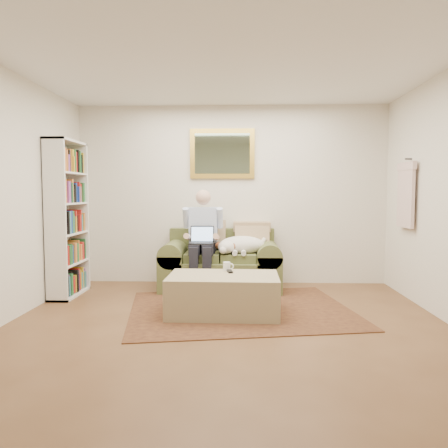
# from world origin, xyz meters

# --- Properties ---
(room_shell) EXTENTS (4.51, 5.00, 2.61)m
(room_shell) POSITION_xyz_m (0.00, 0.35, 1.30)
(room_shell) COLOR brown
(room_shell) RESTS_ON ground
(rug) EXTENTS (2.77, 2.37, 0.01)m
(rug) POSITION_xyz_m (0.14, 0.97, 0.01)
(rug) COLOR #351D15
(rug) RESTS_ON room_shell
(sofa) EXTENTS (1.63, 0.83, 0.98)m
(sofa) POSITION_xyz_m (-0.14, 2.05, 0.28)
(sofa) COLOR brown
(sofa) RESTS_ON room_shell
(seated_man) EXTENTS (0.54, 0.77, 1.37)m
(seated_man) POSITION_xyz_m (-0.38, 1.90, 0.69)
(seated_man) COLOR #8CA0D8
(seated_man) RESTS_ON sofa
(laptop) EXTENTS (0.32, 0.25, 0.23)m
(laptop) POSITION_xyz_m (-0.38, 1.84, 0.72)
(laptop) COLOR black
(laptop) RESTS_ON seated_man
(sleeping_dog) EXTENTS (0.67, 0.42, 0.25)m
(sleeping_dog) POSITION_xyz_m (0.16, 1.97, 0.62)
(sleeping_dog) COLOR white
(sleeping_dog) RESTS_ON sofa
(ottoman) EXTENTS (1.21, 0.78, 0.43)m
(ottoman) POSITION_xyz_m (-0.05, 0.79, 0.22)
(ottoman) COLOR tan
(ottoman) RESTS_ON room_shell
(coffee_mug) EXTENTS (0.08, 0.08, 0.10)m
(coffee_mug) POSITION_xyz_m (-0.02, 1.06, 0.48)
(coffee_mug) COLOR white
(coffee_mug) RESTS_ON ottoman
(tv_remote) EXTENTS (0.08, 0.16, 0.02)m
(tv_remote) POSITION_xyz_m (0.02, 0.95, 0.44)
(tv_remote) COLOR black
(tv_remote) RESTS_ON ottoman
(bookshelf) EXTENTS (0.28, 0.80, 2.00)m
(bookshelf) POSITION_xyz_m (-2.10, 1.60, 1.00)
(bookshelf) COLOR white
(bookshelf) RESTS_ON room_shell
(wall_mirror) EXTENTS (0.94, 0.04, 0.72)m
(wall_mirror) POSITION_xyz_m (-0.14, 2.47, 1.90)
(wall_mirror) COLOR gold
(wall_mirror) RESTS_ON room_shell
(hanging_shirt) EXTENTS (0.06, 0.52, 0.90)m
(hanging_shirt) POSITION_xyz_m (2.19, 1.60, 1.35)
(hanging_shirt) COLOR beige
(hanging_shirt) RESTS_ON room_shell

